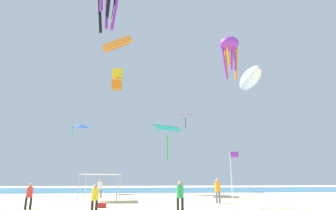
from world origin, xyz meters
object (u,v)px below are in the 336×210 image
object	(u,v)px
cooler_box	(102,205)
kite_box_yellow	(117,80)
person_near_tent	(180,194)
person_central	(218,189)
kite_diamond_teal	(167,130)
person_far_shore	(29,194)
canopy_tent	(101,175)
banner_flag	(232,174)
kite_diamond_pink	(186,115)
kite_octopus_purple	(229,46)
person_leftmost	(95,196)
kite_parafoil_orange	(117,44)
person_rightmost	(100,187)
kite_delta_blue	(81,126)
kite_inflatable_white	(250,79)

from	to	relation	value
cooler_box	kite_box_yellow	world-z (taller)	kite_box_yellow
person_near_tent	person_central	world-z (taller)	person_central
kite_diamond_teal	person_far_shore	bearing A→B (deg)	159.76
canopy_tent	banner_flag	bearing A→B (deg)	-37.72
cooler_box	kite_diamond_pink	distance (m)	28.52
canopy_tent	kite_diamond_pink	xyz separation A→B (m)	(10.66, 18.67, 10.00)
canopy_tent	kite_octopus_purple	xyz separation A→B (m)	(11.24, -3.06, 11.46)
person_leftmost	cooler_box	bearing A→B (deg)	-58.74
person_near_tent	person_leftmost	size ratio (longest dim) A/B	1.09
kite_parafoil_orange	kite_octopus_purple	xyz separation A→B (m)	(11.48, -11.60, -5.86)
person_far_shore	kite_box_yellow	bearing A→B (deg)	49.15
person_near_tent	person_far_shore	distance (m)	9.59
person_central	person_leftmost	bearing A→B (deg)	-175.88
person_leftmost	kite_parafoil_orange	xyz separation A→B (m)	(-1.23, 17.48, 18.53)
person_leftmost	kite_diamond_pink	bearing A→B (deg)	-79.34
person_rightmost	kite_diamond_pink	distance (m)	21.36
canopy_tent	cooler_box	distance (m)	5.74
canopy_tent	person_rightmost	bearing A→B (deg)	98.86
person_rightmost	cooler_box	bearing A→B (deg)	68.89
kite_diamond_pink	kite_diamond_teal	bearing A→B (deg)	-78.45
person_leftmost	cooler_box	distance (m)	3.69
kite_parafoil_orange	kite_diamond_pink	bearing A→B (deg)	-127.62
person_far_shore	kite_diamond_teal	size ratio (longest dim) A/B	0.37
banner_flag	kite_diamond_teal	world-z (taller)	kite_diamond_teal
banner_flag	kite_parafoil_orange	world-z (taller)	kite_parafoil_orange
cooler_box	kite_octopus_purple	bearing A→B (deg)	12.34
kite_delta_blue	kite_diamond_pink	size ratio (longest dim) A/B	1.23
kite_diamond_pink	banner_flag	bearing A→B (deg)	-61.04
kite_diamond_teal	person_central	bearing A→B (deg)	-147.06
kite_parafoil_orange	kite_delta_blue	world-z (taller)	kite_parafoil_orange
person_leftmost	kite_octopus_purple	world-z (taller)	kite_octopus_purple
person_near_tent	kite_box_yellow	xyz separation A→B (m)	(-6.33, 22.44, 15.42)
person_rightmost	kite_parafoil_orange	distance (m)	18.88
person_far_shore	person_rightmost	bearing A→B (deg)	42.14
person_central	kite_diamond_pink	distance (m)	24.23
person_far_shore	kite_parafoil_orange	xyz separation A→B (m)	(3.32, 14.57, 18.54)
kite_diamond_teal	kite_diamond_pink	distance (m)	12.79
kite_box_yellow	kite_octopus_purple	xyz separation A→B (m)	(11.79, -17.28, -2.83)
person_rightmost	person_far_shore	distance (m)	10.78
person_central	person_far_shore	bearing A→B (deg)	162.40
person_rightmost	person_central	bearing A→B (deg)	114.34
person_central	kite_inflatable_white	size ratio (longest dim) A/B	0.23
person_far_shore	banner_flag	size ratio (longest dim) A/B	0.44
person_rightmost	person_far_shore	bearing A→B (deg)	44.11
banner_flag	kite_parafoil_orange	size ratio (longest dim) A/B	0.86
person_rightmost	kite_inflatable_white	world-z (taller)	kite_inflatable_white
banner_flag	kite_diamond_pink	size ratio (longest dim) A/B	1.42
kite_box_yellow	kite_diamond_pink	world-z (taller)	kite_box_yellow
person_central	person_rightmost	xyz separation A→B (m)	(-10.24, 7.23, -0.03)
person_far_shore	kite_inflatable_white	xyz separation A→B (m)	(22.33, 16.30, 14.89)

